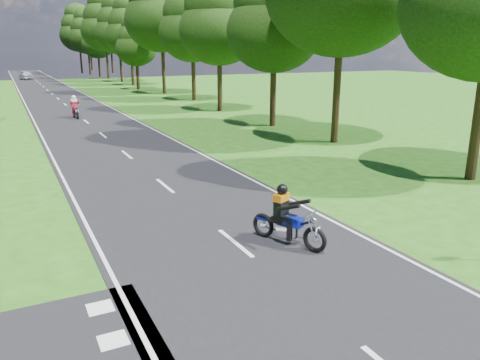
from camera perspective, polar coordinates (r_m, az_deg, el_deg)
ground at (r=10.85m, az=4.15°, el=-11.48°), size 160.00×160.00×0.00m
main_road at (r=58.70m, az=-21.92°, el=9.70°), size 7.00×140.00×0.02m
road_markings at (r=56.82m, az=-21.88°, el=9.56°), size 7.40×140.00×0.01m
treeline at (r=68.72m, az=-22.23°, el=17.30°), size 40.00×115.35×14.78m
rider_near_blue at (r=12.15m, az=5.93°, el=-4.28°), size 1.37×2.02×1.60m
rider_far_red at (r=37.12m, az=-19.49°, el=8.42°), size 0.70×2.00×1.66m
distant_car at (r=88.48m, az=-24.60°, el=11.53°), size 2.48×4.51×1.45m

